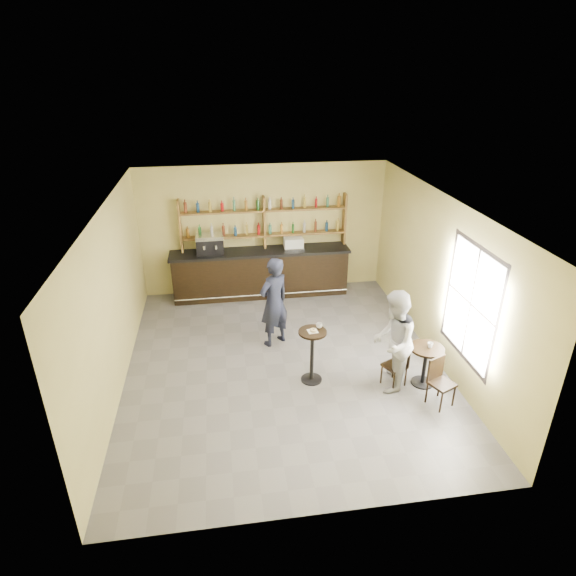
{
  "coord_description": "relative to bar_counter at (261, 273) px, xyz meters",
  "views": [
    {
      "loc": [
        -1.09,
        -7.8,
        5.39
      ],
      "look_at": [
        0.2,
        0.8,
        1.25
      ],
      "focal_mm": 30.0,
      "sensor_mm": 36.0,
      "label": 1
    }
  ],
  "objects": [
    {
      "name": "chair_south",
      "position": [
        2.61,
        -4.76,
        -0.16
      ],
      "size": [
        0.49,
        0.49,
        0.86
      ],
      "primitive_type": null,
      "rotation": [
        0.0,
        0.0,
        0.43
      ],
      "color": "black",
      "rests_on": "floor"
    },
    {
      "name": "pastry_case",
      "position": [
        0.82,
        0.0,
        0.74
      ],
      "size": [
        0.53,
        0.44,
        0.29
      ],
      "primitive_type": null,
      "rotation": [
        0.0,
        0.0,
        0.14
      ],
      "color": "silver",
      "rests_on": "bar_counter"
    },
    {
      "name": "man_main",
      "position": [
        0.05,
        -2.35,
        0.36
      ],
      "size": [
        0.83,
        0.76,
        1.91
      ],
      "primitive_type": "imported",
      "rotation": [
        0.0,
        0.0,
        3.71
      ],
      "color": "black",
      "rests_on": "floor"
    },
    {
      "name": "wall_right",
      "position": [
        3.14,
        -3.15,
        1.01
      ],
      "size": [
        0.0,
        7.0,
        7.0
      ],
      "primitive_type": "plane",
      "rotation": [
        1.57,
        0.0,
        -1.57
      ],
      "color": "#CAC073",
      "rests_on": "floor"
    },
    {
      "name": "ceiling",
      "position": [
        0.14,
        -3.15,
        2.61
      ],
      "size": [
        7.0,
        7.0,
        0.0
      ],
      "primitive_type": "plane",
      "rotation": [
        3.14,
        0.0,
        0.0
      ],
      "color": "white",
      "rests_on": "wall_back"
    },
    {
      "name": "cup_pedestal",
      "position": [
        0.71,
        -3.66,
        0.5
      ],
      "size": [
        0.14,
        0.14,
        0.09
      ],
      "primitive_type": "imported",
      "rotation": [
        0.0,
        0.0,
        -0.27
      ],
      "color": "white",
      "rests_on": "pedestal_table"
    },
    {
      "name": "bar_counter",
      "position": [
        0.0,
        0.0,
        0.0
      ],
      "size": [
        4.38,
        0.85,
        1.19
      ],
      "primitive_type": null,
      "color": "black",
      "rests_on": "floor"
    },
    {
      "name": "window_frame",
      "position": [
        3.12,
        -4.35,
        1.11
      ],
      "size": [
        0.04,
        1.7,
        2.1
      ],
      "primitive_type": null,
      "color": "black",
      "rests_on": "wall_right"
    },
    {
      "name": "pedestal_table",
      "position": [
        0.57,
        -3.76,
        -0.07
      ],
      "size": [
        0.67,
        0.67,
        1.05
      ],
      "primitive_type": null,
      "rotation": [
        0.0,
        0.0,
        0.41
      ],
      "color": "black",
      "rests_on": "floor"
    },
    {
      "name": "liquor_bottles",
      "position": [
        0.14,
        0.22,
        1.39
      ],
      "size": [
        3.68,
        0.1,
        1.0
      ],
      "primitive_type": null,
      "color": "#8C5919",
      "rests_on": "shelf_unit"
    },
    {
      "name": "wall_back",
      "position": [
        0.14,
        0.35,
        1.01
      ],
      "size": [
        7.0,
        0.0,
        7.0
      ],
      "primitive_type": "plane",
      "rotation": [
        1.57,
        0.0,
        0.0
      ],
      "color": "#CAC073",
      "rests_on": "floor"
    },
    {
      "name": "wall_left",
      "position": [
        -2.86,
        -3.15,
        1.01
      ],
      "size": [
        0.0,
        7.0,
        7.0
      ],
      "primitive_type": "plane",
      "rotation": [
        1.57,
        0.0,
        1.57
      ],
      "color": "#CAC073",
      "rests_on": "floor"
    },
    {
      "name": "cup_cafe",
      "position": [
        2.61,
        -4.16,
        0.23
      ],
      "size": [
        0.12,
        0.12,
        0.09
      ],
      "primitive_type": "imported",
      "rotation": [
        0.0,
        0.0,
        -0.21
      ],
      "color": "white",
      "rests_on": "cafe_table"
    },
    {
      "name": "window_pane",
      "position": [
        3.13,
        -4.35,
        1.11
      ],
      "size": [
        0.0,
        2.0,
        2.0
      ],
      "primitive_type": "plane",
      "rotation": [
        1.57,
        0.0,
        -1.57
      ],
      "color": "white",
      "rests_on": "wall_right"
    },
    {
      "name": "chair_west",
      "position": [
        2.01,
        -4.11,
        -0.18
      ],
      "size": [
        0.48,
        0.48,
        0.83
      ],
      "primitive_type": null,
      "rotation": [
        0.0,
        0.0,
        -1.12
      ],
      "color": "black",
      "rests_on": "floor"
    },
    {
      "name": "espresso_machine",
      "position": [
        -1.19,
        0.0,
        0.82
      ],
      "size": [
        0.65,
        0.42,
        0.46
      ],
      "primitive_type": null,
      "rotation": [
        0.0,
        0.0,
        -0.01
      ],
      "color": "black",
      "rests_on": "bar_counter"
    },
    {
      "name": "donut",
      "position": [
        0.58,
        -3.77,
        0.48
      ],
      "size": [
        0.17,
        0.17,
        0.05
      ],
      "primitive_type": "torus",
      "rotation": [
        0.0,
        0.0,
        -0.42
      ],
      "color": "#BD9645",
      "rests_on": "napkin"
    },
    {
      "name": "wall_front",
      "position": [
        0.14,
        -6.65,
        1.01
      ],
      "size": [
        7.0,
        0.0,
        7.0
      ],
      "primitive_type": "plane",
      "rotation": [
        -1.57,
        0.0,
        0.0
      ],
      "color": "#CAC073",
      "rests_on": "floor"
    },
    {
      "name": "cafe_table",
      "position": [
        2.56,
        -4.16,
        -0.21
      ],
      "size": [
        0.67,
        0.67,
        0.77
      ],
      "primitive_type": null,
      "rotation": [
        0.0,
        0.0,
        0.11
      ],
      "color": "black",
      "rests_on": "floor"
    },
    {
      "name": "shelf_unit",
      "position": [
        0.14,
        0.22,
        1.22
      ],
      "size": [
        4.0,
        0.26,
        1.4
      ],
      "primitive_type": null,
      "color": "brown",
      "rests_on": "wall_back"
    },
    {
      "name": "patron_second",
      "position": [
        1.92,
        -4.15,
        0.35
      ],
      "size": [
        1.05,
        1.14,
        1.89
      ],
      "primitive_type": "imported",
      "rotation": [
        0.0,
        0.0,
        -2.02
      ],
      "color": "#A8A8AD",
      "rests_on": "floor"
    },
    {
      "name": "napkin",
      "position": [
        0.57,
        -3.76,
        0.46
      ],
      "size": [
        0.19,
        0.19,
        0.0
      ],
      "primitive_type": "cube",
      "rotation": [
        0.0,
        0.0,
        0.12
      ],
      "color": "white",
      "rests_on": "pedestal_table"
    },
    {
      "name": "floor",
      "position": [
        0.14,
        -3.15,
        -0.59
      ],
      "size": [
        7.0,
        7.0,
        0.0
      ],
      "primitive_type": "plane",
      "color": "slate",
      "rests_on": "ground"
    }
  ]
}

